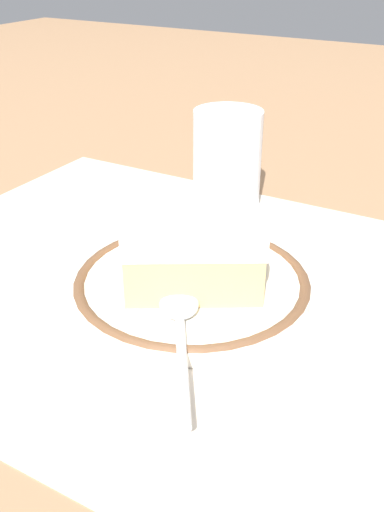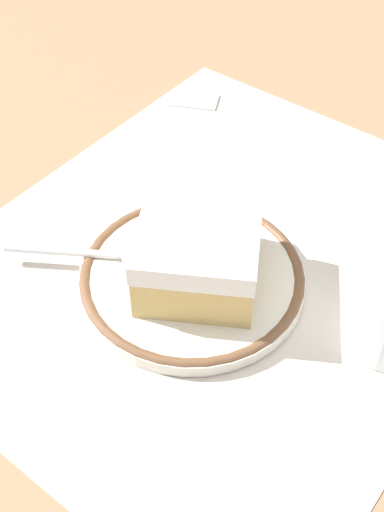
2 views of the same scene
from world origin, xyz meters
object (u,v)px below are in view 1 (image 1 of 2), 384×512
at_px(plate, 192,284).
at_px(cake_slice, 190,246).
at_px(spoon, 180,320).
at_px(cup, 227,168).

distance_m(plate, cake_slice, 0.03).
bearing_deg(spoon, cup, -71.52).
bearing_deg(spoon, plate, -68.06).
bearing_deg(cake_slice, plate, 156.42).
bearing_deg(cake_slice, cup, -73.45).
height_order(plate, cake_slice, cake_slice).
bearing_deg(plate, cake_slice, -23.58).
bearing_deg(plate, spoon, 111.94).
relative_size(plate, cup, 1.83).
distance_m(plate, cup, 0.16).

